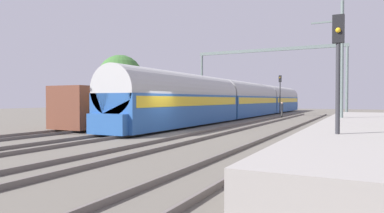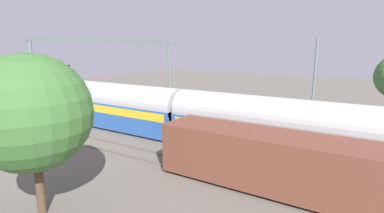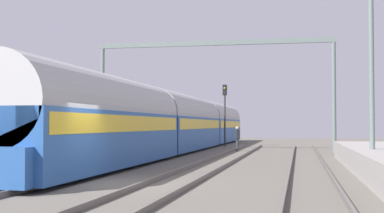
{
  "view_description": "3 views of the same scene",
  "coord_description": "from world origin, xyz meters",
  "views": [
    {
      "loc": [
        9.97,
        -17.23,
        2.02
      ],
      "look_at": [
        -2.11,
        6.83,
        1.46
      ],
      "focal_mm": 32.2,
      "sensor_mm": 36.0,
      "label": 1
    },
    {
      "loc": [
        -19.88,
        1.29,
        6.96
      ],
      "look_at": [
        0.28,
        13.75,
        2.17
      ],
      "focal_mm": 26.79,
      "sensor_mm": 36.0,
      "label": 2
    },
    {
      "loc": [
        5.97,
        -16.17,
        1.84
      ],
      "look_at": [
        -1.05,
        19.42,
        3.06
      ],
      "focal_mm": 50.86,
      "sensor_mm": 36.0,
      "label": 3
    }
  ],
  "objects": [
    {
      "name": "catenary_gantry",
      "position": [
        0.0,
        21.96,
        5.93
      ],
      "size": [
        17.04,
        0.28,
        7.86
      ],
      "color": "slate",
      "rests_on": "ground"
    },
    {
      "name": "railway_signal_far",
      "position": [
        -0.19,
        29.39,
        3.34
      ],
      "size": [
        0.36,
        0.3,
        5.24
      ],
      "color": "#2D2D33",
      "rests_on": "ground"
    },
    {
      "name": "passenger_train",
      "position": [
        -2.11,
        21.45,
        1.97
      ],
      "size": [
        2.93,
        49.2,
        3.82
      ],
      "color": "#28569E",
      "rests_on": "ground"
    },
    {
      "name": "track_far_east",
      "position": [
        6.32,
        0.0,
        0.08
      ],
      "size": [
        1.52,
        60.0,
        0.16
      ],
      "color": "#625A55",
      "rests_on": "ground"
    },
    {
      "name": "freight_car",
      "position": [
        -6.32,
        4.27,
        1.47
      ],
      "size": [
        2.8,
        13.0,
        2.7
      ],
      "color": "brown",
      "rests_on": "ground"
    },
    {
      "name": "track_east",
      "position": [
        2.11,
        0.0,
        0.08
      ],
      "size": [
        1.51,
        60.0,
        0.16
      ],
      "color": "#625A55",
      "rests_on": "ground"
    },
    {
      "name": "person_crossing",
      "position": [
        1.74,
        21.54,
        1.03
      ],
      "size": [
        0.39,
        0.46,
        1.73
      ],
      "rotation": [
        0.0,
        0.0,
        2.02
      ],
      "color": "#363636",
      "rests_on": "ground"
    },
    {
      "name": "tree_west_background",
      "position": [
        -13.74,
        12.68,
        4.42
      ],
      "size": [
        4.81,
        4.81,
        6.83
      ],
      "color": "#4C3826",
      "rests_on": "ground"
    },
    {
      "name": "catenary_pole_east_mid",
      "position": [
        8.67,
        5.58,
        4.15
      ],
      "size": [
        1.9,
        0.2,
        8.0
      ],
      "color": "slate",
      "rests_on": "ground"
    },
    {
      "name": "ground",
      "position": [
        0.0,
        0.0,
        0.0
      ],
      "size": [
        120.0,
        120.0,
        0.0
      ],
      "primitive_type": "plane",
      "color": "#605B52"
    },
    {
      "name": "platform",
      "position": [
        10.14,
        2.0,
        0.45
      ],
      "size": [
        4.4,
        28.0,
        0.9
      ],
      "color": "gray",
      "rests_on": "ground"
    },
    {
      "name": "track_west",
      "position": [
        -2.11,
        0.0,
        0.08
      ],
      "size": [
        1.51,
        60.0,
        0.16
      ],
      "color": "#625A55",
      "rests_on": "ground"
    }
  ]
}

